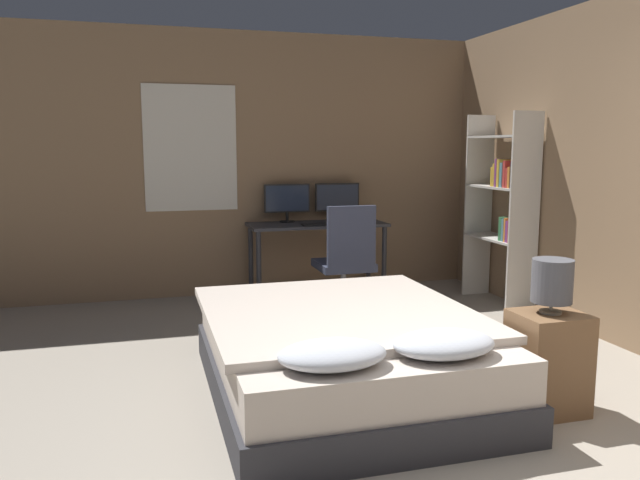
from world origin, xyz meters
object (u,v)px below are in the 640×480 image
Objects in this scene: bed at (343,353)px; computer_mouse at (350,222)px; monitor_right at (337,199)px; office_chair at (346,269)px; bookshelf at (505,199)px; keyboard at (322,224)px; nightstand at (548,362)px; desk at (317,233)px; bedside_lamp at (552,281)px; monitor_left at (287,200)px.

computer_mouse is (0.84, 2.39, 0.52)m from bed.
computer_mouse is (0.02, -0.35, -0.21)m from monitor_right.
office_chair is 0.55× the size of bookshelf.
computer_mouse is (0.29, 0.00, 0.01)m from keyboard.
monitor_right reaches higher than keyboard.
nightstand is at bearing -80.30° from keyboard.
office_chair is (0.06, -0.59, -0.35)m from keyboard.
bookshelf is at bearing -28.97° from desk.
bookshelf is (1.11, 2.25, 0.27)m from bedside_lamp.
bedside_lamp reaches higher than desk.
office_chair is (0.06, -0.77, -0.24)m from desk.
keyboard is at bearing 95.66° from office_chair.
bookshelf is (1.56, -0.13, 0.63)m from office_chair.
computer_mouse is (0.57, -0.35, -0.21)m from monitor_left.
monitor_left reaches higher than bed.
desk is 20.15× the size of computer_mouse.
monitor_right is at bearing 94.04° from nightstand.
nightstand is 1.89× the size of bedside_lamp.
keyboard is (0.27, -0.35, -0.22)m from monitor_left.
bookshelf reaches higher than monitor_left.
monitor_right reaches higher than nightstand.
monitor_left is at bearing 180.00° from monitor_right.
nightstand is 0.58× the size of office_chair.
nightstand is 3.02m from computer_mouse.
bed is 2.65m from desk.
bedside_lamp is 2.98m from computer_mouse.
keyboard reaches higher than nightstand.
bedside_lamp is (0.00, -0.00, 0.48)m from nightstand.
desk is at bearing 77.87° from bed.
desk is 3.46× the size of keyboard.
nightstand is 3.41m from monitor_right.
bedside_lamp is at bearing -85.96° from monitor_right.
bed is 1.10× the size of bookshelf.
bookshelf reaches higher than keyboard.
keyboard is (-0.51, 2.98, -0.01)m from bedside_lamp.
computer_mouse is 0.07× the size of office_chair.
bookshelf reaches higher than bed.
monitor_right is at bearing 93.26° from computer_mouse.
office_chair is at bearing -85.62° from desk.
nightstand is at bearing -79.30° from office_chair.
nightstand is at bearing -85.96° from monitor_right.
monitor_right is (-0.24, 3.33, 0.21)m from bedside_lamp.
bedside_lamp is 2.53m from bookshelf.
monitor_right is at bearing 33.01° from desk.
desk is at bearing -33.01° from monitor_left.
bed is 2.50m from keyboard.
keyboard is at bearing 77.01° from bed.
desk is 0.36m from computer_mouse.
keyboard is at bearing 180.00° from computer_mouse.
monitor_left is at bearing 84.22° from bed.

